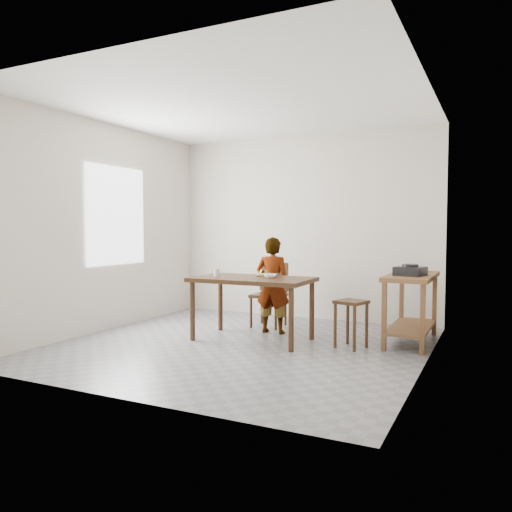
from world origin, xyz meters
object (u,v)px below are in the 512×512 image
at_px(prep_counter, 411,308).
at_px(stool, 351,324).
at_px(dining_table, 252,309).
at_px(dining_chair, 269,295).
at_px(child, 273,285).

bearing_deg(prep_counter, stool, -134.19).
bearing_deg(dining_table, dining_chair, 101.26).
bearing_deg(dining_chair, child, -59.45).
bearing_deg(dining_table, stool, 6.23).
distance_m(prep_counter, dining_chair, 1.89).
bearing_deg(stool, dining_chair, 152.29).
height_order(child, stool, child).
relative_size(child, stool, 2.29).
bearing_deg(child, dining_table, 79.80).
bearing_deg(prep_counter, dining_chair, 176.24).
xyz_separation_m(dining_table, prep_counter, (1.72, 0.70, 0.03)).
distance_m(dining_table, dining_chair, 0.84).
bearing_deg(child, dining_chair, -61.84).
height_order(dining_table, dining_chair, dining_chair).
bearing_deg(dining_table, child, 83.78).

